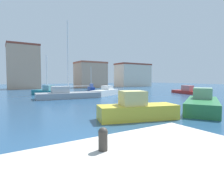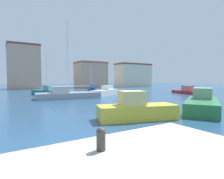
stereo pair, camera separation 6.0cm
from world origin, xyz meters
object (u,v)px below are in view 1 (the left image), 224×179
object	(u,v)px
sailboat_grey_behind_lamppost	(67,94)
motorboat_green_inner_mooring	(202,104)
motorboat_white_mid_harbor	(105,92)
sailboat_teal_center_channel	(47,92)
sailboat_blue_near_pier	(91,88)
mooring_bollard	(103,138)
motorboat_yellow_outer_mooring	(137,109)
motorboat_red_far_right	(186,91)

from	to	relation	value
sailboat_grey_behind_lamppost	motorboat_green_inner_mooring	bearing A→B (deg)	-67.70
motorboat_white_mid_harbor	sailboat_grey_behind_lamppost	world-z (taller)	sailboat_grey_behind_lamppost
motorboat_white_mid_harbor	sailboat_grey_behind_lamppost	distance (m)	6.95
sailboat_teal_center_channel	sailboat_grey_behind_lamppost	distance (m)	6.89
sailboat_blue_near_pier	sailboat_teal_center_channel	bearing A→B (deg)	-148.02
mooring_bollard	sailboat_grey_behind_lamppost	size ratio (longest dim) A/B	0.05
motorboat_green_inner_mooring	motorboat_white_mid_harbor	bearing A→B (deg)	89.07
mooring_bollard	sailboat_blue_near_pier	distance (m)	38.91
motorboat_white_mid_harbor	motorboat_yellow_outer_mooring	size ratio (longest dim) A/B	1.07
mooring_bollard	motorboat_red_far_right	size ratio (longest dim) A/B	0.09
mooring_bollard	sailboat_grey_behind_lamppost	xyz separation A→B (m)	(5.99, 21.31, -0.74)
motorboat_white_mid_harbor	motorboat_green_inner_mooring	distance (m)	17.16
motorboat_red_far_right	motorboat_green_inner_mooring	distance (m)	19.46
mooring_bollard	sailboat_teal_center_channel	distance (m)	28.49
motorboat_red_far_right	motorboat_white_mid_harbor	size ratio (longest dim) A/B	1.08
mooring_bollard	sailboat_blue_near_pier	size ratio (longest dim) A/B	0.10
sailboat_teal_center_channel	motorboat_red_far_right	bearing A→B (deg)	-24.48
motorboat_white_mid_harbor	sailboat_teal_center_channel	world-z (taller)	sailboat_teal_center_channel
mooring_bollard	motorboat_yellow_outer_mooring	size ratio (longest dim) A/B	0.10
sailboat_teal_center_channel	sailboat_grey_behind_lamppost	size ratio (longest dim) A/B	0.63
sailboat_blue_near_pier	sailboat_grey_behind_lamppost	xyz separation A→B (m)	(-10.32, -14.00, -0.01)
motorboat_white_mid_harbor	motorboat_yellow_outer_mooring	bearing A→B (deg)	-112.98
mooring_bollard	motorboat_white_mid_harbor	world-z (taller)	motorboat_white_mid_harbor
mooring_bollard	motorboat_red_far_right	world-z (taller)	mooring_bollard
sailboat_grey_behind_lamppost	mooring_bollard	bearing A→B (deg)	-105.71
motorboat_white_mid_harbor	motorboat_yellow_outer_mooring	world-z (taller)	motorboat_yellow_outer_mooring
motorboat_white_mid_harbor	sailboat_grey_behind_lamppost	xyz separation A→B (m)	(-6.86, -1.12, 0.00)
motorboat_red_far_right	sailboat_grey_behind_lamppost	xyz separation A→B (m)	(-21.54, 3.61, 0.08)
mooring_bollard	sailboat_grey_behind_lamppost	bearing A→B (deg)	74.29
mooring_bollard	motorboat_red_far_right	bearing A→B (deg)	32.73
motorboat_red_far_right	sailboat_grey_behind_lamppost	world-z (taller)	sailboat_grey_behind_lamppost
motorboat_red_far_right	motorboat_white_mid_harbor	xyz separation A→B (m)	(-14.68, 4.72, 0.08)
motorboat_white_mid_harbor	motorboat_red_far_right	bearing A→B (deg)	-17.83
sailboat_blue_near_pier	sailboat_teal_center_channel	world-z (taller)	sailboat_teal_center_channel
sailboat_blue_near_pier	sailboat_grey_behind_lamppost	distance (m)	17.40
mooring_bollard	motorboat_white_mid_harbor	distance (m)	25.86
sailboat_grey_behind_lamppost	sailboat_blue_near_pier	bearing A→B (deg)	53.61
mooring_bollard	motorboat_green_inner_mooring	distance (m)	13.65
motorboat_white_mid_harbor	mooring_bollard	bearing A→B (deg)	-119.82
motorboat_red_far_right	motorboat_white_mid_harbor	bearing A→B (deg)	162.17
mooring_bollard	motorboat_red_far_right	xyz separation A→B (m)	(27.54, 17.70, -0.82)
mooring_bollard	motorboat_green_inner_mooring	bearing A→B (deg)	22.71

